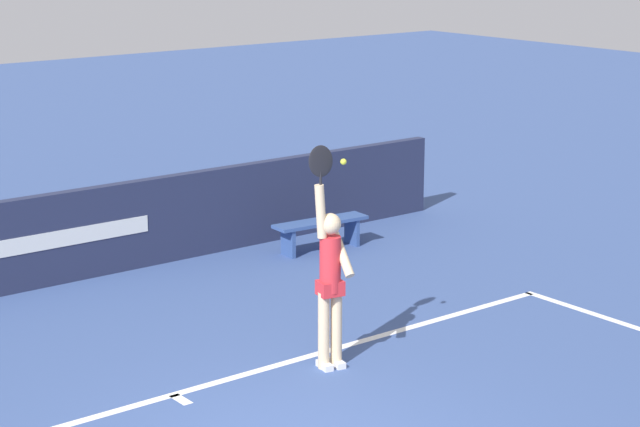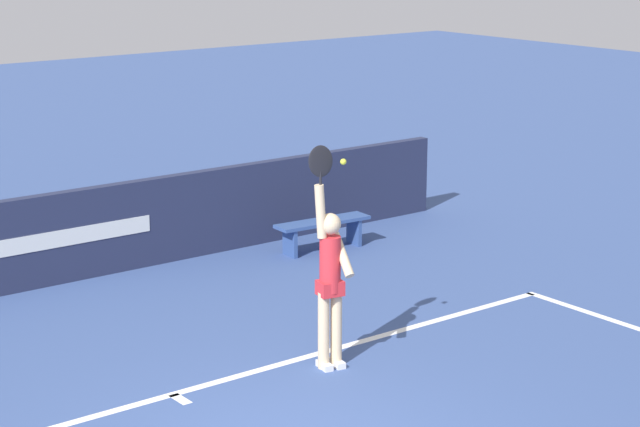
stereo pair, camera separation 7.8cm
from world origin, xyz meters
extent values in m
cube|color=white|center=(0.00, 2.07, 0.00)|extent=(10.80, 0.11, 0.00)
cube|color=white|center=(0.00, 1.92, 0.00)|extent=(0.11, 0.30, 0.00)
cube|color=#232947|center=(0.00, 6.27, 0.62)|extent=(14.67, 0.17, 1.24)
cube|color=silver|center=(-0.07, 6.18, 0.63)|extent=(4.31, 0.01, 0.23)
cylinder|color=beige|center=(1.82, 1.67, 0.43)|extent=(0.13, 0.13, 0.86)
cylinder|color=beige|center=(1.67, 1.70, 0.43)|extent=(0.13, 0.13, 0.86)
cube|color=white|center=(1.82, 1.65, 0.04)|extent=(0.14, 0.25, 0.07)
cube|color=white|center=(1.67, 1.68, 0.04)|extent=(0.14, 0.25, 0.07)
cylinder|color=red|center=(1.75, 1.68, 1.17)|extent=(0.23, 0.23, 0.61)
cube|color=red|center=(1.75, 1.68, 0.90)|extent=(0.30, 0.26, 0.16)
sphere|color=beige|center=(1.75, 1.68, 1.61)|extent=(0.23, 0.23, 0.23)
cylinder|color=beige|center=(1.64, 1.71, 1.76)|extent=(0.15, 0.12, 0.58)
cylinder|color=beige|center=(1.85, 1.60, 1.27)|extent=(0.18, 0.44, 0.45)
ellipsoid|color=black|center=(1.64, 1.71, 2.30)|extent=(0.33, 0.09, 0.38)
cylinder|color=black|center=(1.64, 1.71, 2.11)|extent=(0.03, 0.03, 0.18)
sphere|color=#D3D938|center=(1.80, 1.53, 2.30)|extent=(0.07, 0.07, 0.07)
cube|color=#324E8B|center=(4.50, 5.36, 0.43)|extent=(1.51, 0.47, 0.05)
cube|color=#324E8B|center=(3.93, 5.40, 0.22)|extent=(0.08, 0.32, 0.43)
cube|color=#324E8B|center=(5.06, 5.32, 0.22)|extent=(0.08, 0.32, 0.43)
camera|label=1|loc=(-5.60, -7.53, 4.72)|focal=64.86mm
camera|label=2|loc=(-5.53, -7.58, 4.72)|focal=64.86mm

